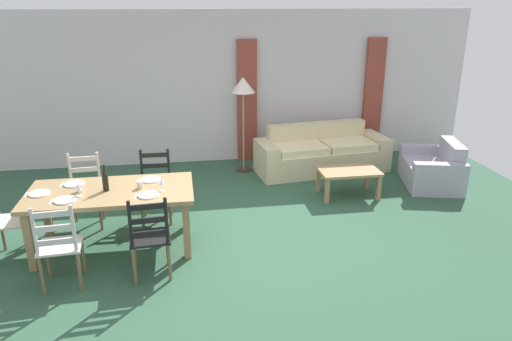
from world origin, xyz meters
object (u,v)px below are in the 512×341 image
dining_chair_head_west (5,219)px  wine_glass_near_right (162,182)px  dining_chair_far_left (86,191)px  wine_glass_near_left (79,187)px  dining_chair_near_right (150,237)px  couch (321,154)px  coffee_table (349,174)px  coffee_cup_secondary (80,188)px  standing_lamp (243,91)px  dining_chair_near_left (59,245)px  coffee_cup_primary (140,185)px  dining_table (111,197)px  wine_bottle (105,181)px  dining_chair_far_right (156,186)px  armchair_upholstered (435,170)px

dining_chair_head_west → wine_glass_near_right: 1.83m
dining_chair_far_left → wine_glass_near_left: bearing=-82.2°
dining_chair_near_right → couch: 4.14m
coffee_table → dining_chair_far_left: bearing=-174.2°
wine_glass_near_right → coffee_cup_secondary: size_ratio=1.79×
couch → standing_lamp: bearing=172.2°
dining_chair_near_left → coffee_cup_primary: 1.14m
dining_chair_far_left → dining_table: bearing=-59.3°
wine_bottle → coffee_table: size_ratio=0.35×
dining_table → couch: bearing=35.6°
dining_table → dining_chair_near_right: size_ratio=1.98×
dining_chair_far_right → couch: (2.77, 1.58, -0.19)m
dining_chair_near_right → dining_chair_near_left: bearing=-177.9°
wine_bottle → standing_lamp: (1.95, 2.52, 0.54)m
wine_glass_near_right → dining_chair_far_left: bearing=140.4°
wine_glass_near_left → armchair_upholstered: 5.43m
dining_chair_far_left → wine_glass_near_right: size_ratio=5.96×
dining_chair_near_left → dining_chair_far_right: bearing=58.9°
dining_chair_far_left → couch: 4.01m
wine_glass_near_left → armchair_upholstered: (5.18, 1.49, -0.61)m
wine_bottle → coffee_table: (3.36, 1.12, -0.51)m
coffee_cup_primary → coffee_cup_secondary: (-0.68, 0.01, 0.00)m
wine_bottle → coffee_cup_secondary: (-0.29, 0.02, -0.07)m
standing_lamp → coffee_table: bearing=-44.7°
dining_chair_near_left → standing_lamp: 4.14m
dining_chair_far_left → armchair_upholstered: size_ratio=0.73×
dining_table → coffee_cup_primary: (0.34, -0.00, 0.13)m
wine_glass_near_left → coffee_cup_secondary: wine_glass_near_left is taller
dining_table → wine_glass_near_left: 0.40m
coffee_cup_secondary → standing_lamp: size_ratio=0.05×
armchair_upholstered → wine_bottle: bearing=-164.6°
dining_chair_far_left → coffee_cup_secondary: (0.09, -0.72, 0.32)m
standing_lamp → dining_chair_head_west: bearing=-140.6°
dining_chair_far_right → wine_glass_near_left: (-0.79, -0.89, 0.38)m
dining_table → couch: (3.25, 2.32, -0.37)m
wine_glass_near_left → dining_chair_head_west: bearing=172.3°
wine_glass_near_right → standing_lamp: 2.99m
dining_chair_near_left → wine_bottle: (0.40, 0.76, 0.39)m
wine_glass_near_left → coffee_cup_primary: size_ratio=1.79×
dining_table → dining_chair_near_right: dining_chair_near_right is taller
wine_glass_near_left → coffee_cup_secondary: bearing=100.0°
dining_chair_near_right → armchair_upholstered: size_ratio=0.73×
dining_chair_near_left → coffee_cup_secondary: bearing=82.6°
armchair_upholstered → wine_glass_near_right: bearing=-161.0°
coffee_cup_secondary → armchair_upholstered: (5.21, 1.34, -0.55)m
dining_chair_near_left → coffee_cup_secondary: 0.84m
dining_chair_near_left → dining_chair_head_west: size_ratio=1.00×
dining_chair_near_left → wine_bottle: 0.94m
couch → dining_chair_far_right: bearing=-150.3°
dining_chair_far_left → standing_lamp: standing_lamp is taller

